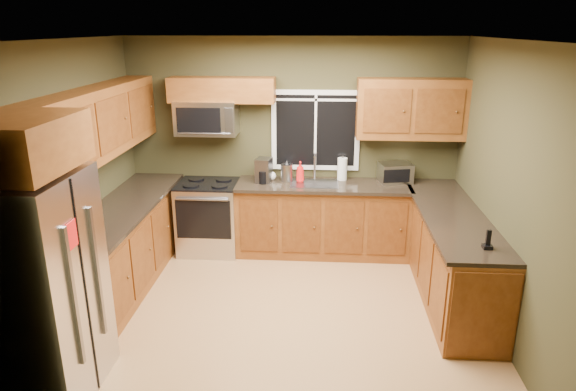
# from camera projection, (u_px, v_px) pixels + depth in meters

# --- Properties ---
(floor) EXTENTS (4.20, 4.20, 0.00)m
(floor) POSITION_uv_depth(u_px,v_px,m) (281.00, 311.00, 5.32)
(floor) COLOR #A47748
(floor) RESTS_ON ground
(ceiling) EXTENTS (4.20, 4.20, 0.00)m
(ceiling) POSITION_uv_depth(u_px,v_px,m) (279.00, 39.00, 4.47)
(ceiling) COLOR white
(ceiling) RESTS_ON back_wall
(back_wall) EXTENTS (4.20, 0.00, 4.20)m
(back_wall) POSITION_uv_depth(u_px,v_px,m) (292.00, 145.00, 6.60)
(back_wall) COLOR #35321C
(back_wall) RESTS_ON ground
(front_wall) EXTENTS (4.20, 0.00, 4.20)m
(front_wall) POSITION_uv_depth(u_px,v_px,m) (256.00, 273.00, 3.19)
(front_wall) COLOR #35321C
(front_wall) RESTS_ON ground
(left_wall) EXTENTS (0.00, 3.60, 3.60)m
(left_wall) POSITION_uv_depth(u_px,v_px,m) (67.00, 183.00, 5.03)
(left_wall) COLOR #35321C
(left_wall) RESTS_ON ground
(right_wall) EXTENTS (0.00, 3.60, 3.60)m
(right_wall) POSITION_uv_depth(u_px,v_px,m) (506.00, 192.00, 4.76)
(right_wall) COLOR #35321C
(right_wall) RESTS_ON ground
(window) EXTENTS (1.12, 0.03, 1.02)m
(window) POSITION_uv_depth(u_px,v_px,m) (315.00, 130.00, 6.50)
(window) COLOR white
(window) RESTS_ON back_wall
(base_cabinets_left) EXTENTS (0.60, 2.65, 0.90)m
(base_cabinets_left) POSITION_uv_depth(u_px,v_px,m) (124.00, 248.00, 5.75)
(base_cabinets_left) COLOR brown
(base_cabinets_left) RESTS_ON ground
(countertop_left) EXTENTS (0.65, 2.65, 0.04)m
(countertop_left) POSITION_uv_depth(u_px,v_px,m) (122.00, 208.00, 5.60)
(countertop_left) COLOR black
(countertop_left) RESTS_ON base_cabinets_left
(base_cabinets_back) EXTENTS (2.17, 0.60, 0.90)m
(base_cabinets_back) POSITION_uv_depth(u_px,v_px,m) (323.00, 220.00, 6.57)
(base_cabinets_back) COLOR brown
(base_cabinets_back) RESTS_ON ground
(countertop_back) EXTENTS (2.17, 0.65, 0.04)m
(countertop_back) POSITION_uv_depth(u_px,v_px,m) (323.00, 185.00, 6.40)
(countertop_back) COLOR black
(countertop_back) RESTS_ON base_cabinets_back
(base_cabinets_peninsula) EXTENTS (0.60, 2.52, 0.90)m
(base_cabinets_peninsula) POSITION_uv_depth(u_px,v_px,m) (450.00, 255.00, 5.57)
(base_cabinets_peninsula) COLOR brown
(base_cabinets_peninsula) RESTS_ON ground
(countertop_peninsula) EXTENTS (0.65, 2.50, 0.04)m
(countertop_peninsula) POSITION_uv_depth(u_px,v_px,m) (451.00, 214.00, 5.43)
(countertop_peninsula) COLOR black
(countertop_peninsula) RESTS_ON base_cabinets_peninsula
(upper_cabinets_left) EXTENTS (0.33, 2.65, 0.72)m
(upper_cabinets_left) POSITION_uv_depth(u_px,v_px,m) (98.00, 123.00, 5.31)
(upper_cabinets_left) COLOR brown
(upper_cabinets_left) RESTS_ON left_wall
(upper_cabinets_back_left) EXTENTS (1.30, 0.33, 0.30)m
(upper_cabinets_back_left) POSITION_uv_depth(u_px,v_px,m) (222.00, 90.00, 6.27)
(upper_cabinets_back_left) COLOR brown
(upper_cabinets_back_left) RESTS_ON back_wall
(upper_cabinets_back_right) EXTENTS (1.30, 0.33, 0.72)m
(upper_cabinets_back_right) POSITION_uv_depth(u_px,v_px,m) (411.00, 109.00, 6.19)
(upper_cabinets_back_right) COLOR brown
(upper_cabinets_back_right) RESTS_ON back_wall
(upper_cabinet_over_fridge) EXTENTS (0.72, 0.90, 0.38)m
(upper_cabinet_over_fridge) POSITION_uv_depth(u_px,v_px,m) (15.00, 144.00, 3.57)
(upper_cabinet_over_fridge) COLOR brown
(upper_cabinet_over_fridge) RESTS_ON left_wall
(refrigerator) EXTENTS (0.74, 0.90, 1.80)m
(refrigerator) POSITION_uv_depth(u_px,v_px,m) (40.00, 289.00, 3.92)
(refrigerator) COLOR #B7B7BC
(refrigerator) RESTS_ON ground
(range) EXTENTS (0.76, 0.69, 0.94)m
(range) POSITION_uv_depth(u_px,v_px,m) (209.00, 216.00, 6.63)
(range) COLOR #B7B7BC
(range) RESTS_ON ground
(microwave) EXTENTS (0.76, 0.41, 0.42)m
(microwave) POSITION_uv_depth(u_px,v_px,m) (207.00, 118.00, 6.37)
(microwave) COLOR #B7B7BC
(microwave) RESTS_ON back_wall
(sink) EXTENTS (0.60, 0.42, 0.36)m
(sink) POSITION_uv_depth(u_px,v_px,m) (314.00, 182.00, 6.41)
(sink) COLOR slate
(sink) RESTS_ON countertop_back
(toaster_oven) EXTENTS (0.44, 0.38, 0.24)m
(toaster_oven) POSITION_uv_depth(u_px,v_px,m) (395.00, 173.00, 6.43)
(toaster_oven) COLOR #B7B7BC
(toaster_oven) RESTS_ON countertop_back
(coffee_maker) EXTENTS (0.21, 0.27, 0.30)m
(coffee_maker) POSITION_uv_depth(u_px,v_px,m) (264.00, 171.00, 6.43)
(coffee_maker) COLOR slate
(coffee_maker) RESTS_ON countertop_back
(kettle) EXTENTS (0.19, 0.19, 0.27)m
(kettle) POSITION_uv_depth(u_px,v_px,m) (287.00, 172.00, 6.47)
(kettle) COLOR #B7B7BC
(kettle) RESTS_ON countertop_back
(paper_towel_roll) EXTENTS (0.14, 0.14, 0.32)m
(paper_towel_roll) POSITION_uv_depth(u_px,v_px,m) (342.00, 169.00, 6.52)
(paper_towel_roll) COLOR white
(paper_towel_roll) RESTS_ON countertop_back
(soap_bottle_a) EXTENTS (0.12, 0.12, 0.26)m
(soap_bottle_a) POSITION_uv_depth(u_px,v_px,m) (300.00, 172.00, 6.44)
(soap_bottle_a) COLOR red
(soap_bottle_a) RESTS_ON countertop_back
(soap_bottle_c) EXTENTS (0.15, 0.15, 0.15)m
(soap_bottle_c) POSITION_uv_depth(u_px,v_px,m) (271.00, 174.00, 6.54)
(soap_bottle_c) COLOR white
(soap_bottle_c) RESTS_ON countertop_back
(cordless_phone) EXTENTS (0.08, 0.08, 0.18)m
(cordless_phone) POSITION_uv_depth(u_px,v_px,m) (488.00, 243.00, 4.52)
(cordless_phone) COLOR black
(cordless_phone) RESTS_ON countertop_peninsula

